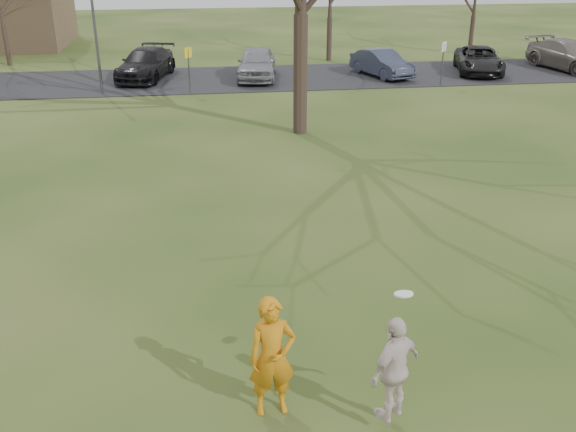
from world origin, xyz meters
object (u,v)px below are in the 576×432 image
object	(u,v)px
player_defender	(272,357)
catching_play	(395,368)
car_4	(257,63)
car_6	(479,60)
car_7	(569,55)
car_3	(146,64)
car_5	(382,63)
lamp_post	(92,3)

from	to	relation	value
player_defender	catching_play	world-z (taller)	catching_play
catching_play	car_4	bearing A→B (deg)	88.94
car_6	catching_play	xyz separation A→B (m)	(-12.16, -25.25, 0.35)
car_7	catching_play	world-z (taller)	catching_play
car_3	car_4	size ratio (longest dim) A/B	1.11
car_5	catching_play	xyz separation A→B (m)	(-6.84, -25.03, 0.35)
catching_play	car_7	bearing A→B (deg)	55.75
car_7	lamp_post	world-z (taller)	lamp_post
car_5	car_7	bearing A→B (deg)	-17.59
car_7	car_3	bearing A→B (deg)	165.79
catching_play	car_6	bearing A→B (deg)	64.29
car_7	lamp_post	size ratio (longest dim) A/B	0.84
car_6	car_5	bearing A→B (deg)	-161.98
catching_play	lamp_post	world-z (taller)	lamp_post
lamp_post	catching_play	bearing A→B (deg)	-73.36
player_defender	car_5	distance (m)	25.87
car_4	car_5	xyz separation A→B (m)	(6.37, -0.28, -0.12)
catching_play	player_defender	bearing A→B (deg)	160.01
catching_play	lamp_post	xyz separation A→B (m)	(-6.89, 23.05, 2.92)
car_3	lamp_post	world-z (taller)	lamp_post
player_defender	car_5	size ratio (longest dim) A/B	0.49
car_5	car_6	xyz separation A→B (m)	(5.31, 0.21, -0.00)
car_6	player_defender	bearing A→B (deg)	-103.59
car_7	player_defender	bearing A→B (deg)	-139.65
player_defender	car_3	xyz separation A→B (m)	(-3.38, 25.52, -0.20)
player_defender	car_6	distance (m)	28.26
car_3	car_7	xyz separation A→B (m)	(22.32, -0.78, 0.03)
car_5	player_defender	bearing A→B (deg)	-128.60
car_5	car_3	bearing A→B (deg)	155.37
player_defender	car_7	world-z (taller)	player_defender
car_3	car_7	size ratio (longest dim) A/B	0.96
player_defender	car_4	bearing A→B (deg)	81.07
car_4	car_5	bearing A→B (deg)	5.93
car_3	car_4	world-z (taller)	car_4
player_defender	car_5	xyz separation A→B (m)	(8.53, 24.42, -0.27)
car_7	catching_play	xyz separation A→B (m)	(-17.27, -25.35, 0.25)
player_defender	catching_play	xyz separation A→B (m)	(1.68, -0.61, 0.08)
car_3	car_6	world-z (taller)	car_3
car_4	lamp_post	xyz separation A→B (m)	(-7.36, -2.26, 3.15)
car_3	car_7	world-z (taller)	car_7
car_3	catching_play	bearing A→B (deg)	-65.11
car_6	lamp_post	distance (m)	19.45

